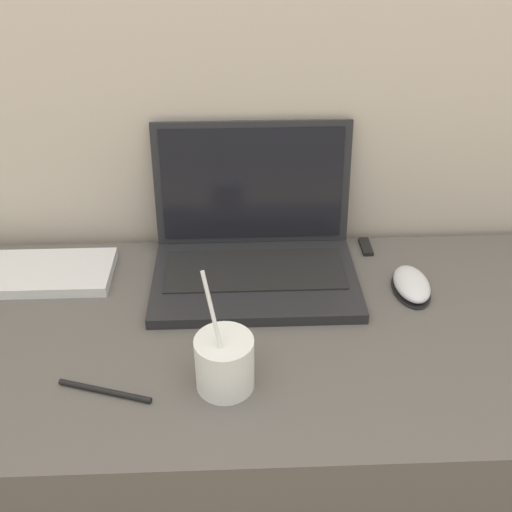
# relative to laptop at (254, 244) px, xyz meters

# --- Properties ---
(desk) EXTENTS (1.47, 0.56, 0.75)m
(desk) POSITION_rel_laptop_xyz_m (0.01, -0.18, -0.43)
(desk) COLOR #5B5651
(desk) RESTS_ON ground_plane
(laptop) EXTENTS (0.38, 0.29, 0.26)m
(laptop) POSITION_rel_laptop_xyz_m (0.00, 0.00, 0.00)
(laptop) COLOR #232326
(laptop) RESTS_ON desk
(drink_cup) EXTENTS (0.09, 0.09, 0.20)m
(drink_cup) POSITION_rel_laptop_xyz_m (-0.05, -0.30, -0.01)
(drink_cup) COLOR white
(drink_cup) RESTS_ON desk
(computer_mouse) EXTENTS (0.07, 0.12, 0.03)m
(computer_mouse) POSITION_rel_laptop_xyz_m (0.28, -0.08, -0.04)
(computer_mouse) COLOR black
(computer_mouse) RESTS_ON desk
(usb_stick) EXTENTS (0.02, 0.06, 0.01)m
(usb_stick) POSITION_rel_laptop_xyz_m (0.23, 0.06, -0.05)
(usb_stick) COLOR black
(usb_stick) RESTS_ON desk
(pen) EXTENTS (0.14, 0.05, 0.01)m
(pen) POSITION_rel_laptop_xyz_m (-0.23, -0.31, -0.05)
(pen) COLOR black
(pen) RESTS_ON desk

